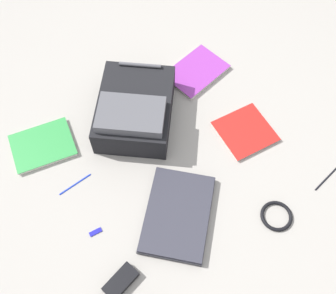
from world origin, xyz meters
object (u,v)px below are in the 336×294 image
at_px(backpack, 135,109).
at_px(pen_black, 75,184).
at_px(cable_coil, 276,216).
at_px(usb_stick, 95,232).
at_px(pen_blue, 326,179).
at_px(power_brick, 121,282).
at_px(book_blue, 245,132).
at_px(book_comic, 43,145).
at_px(laptop, 178,214).
at_px(book_red, 196,72).

height_order(backpack, pen_black, backpack).
distance_m(cable_coil, usb_stick, 0.71).
bearing_deg(pen_blue, backpack, 31.59).
height_order(backpack, power_brick, backpack).
distance_m(book_blue, book_comic, 0.88).
distance_m(backpack, cable_coil, 0.73).
height_order(laptop, cable_coil, laptop).
distance_m(pen_black, usb_stick, 0.23).
xyz_separation_m(laptop, pen_black, (0.36, 0.25, -0.01)).
xyz_separation_m(backpack, pen_blue, (-0.72, -0.44, -0.07)).
distance_m(book_comic, pen_blue, 1.20).
relative_size(book_red, power_brick, 2.27).
relative_size(book_red, book_comic, 0.99).
relative_size(power_brick, pen_black, 0.88).
height_order(laptop, usb_stick, laptop).
bearing_deg(pen_blue, book_red, 4.55).
xyz_separation_m(power_brick, usb_stick, (0.22, -0.03, -0.01)).
bearing_deg(backpack, cable_coil, -166.92).
xyz_separation_m(cable_coil, power_brick, (0.17, 0.62, 0.01)).
height_order(book_red, book_comic, book_red).
relative_size(book_comic, pen_blue, 2.05).
distance_m(backpack, pen_black, 0.40).
bearing_deg(book_blue, pen_black, 71.17).
bearing_deg(book_red, backpack, 95.72).
height_order(laptop, book_blue, laptop).
distance_m(book_blue, usb_stick, 0.76).
relative_size(cable_coil, pen_black, 0.85).
relative_size(book_comic, pen_black, 2.02).
height_order(book_red, pen_black, book_red).
bearing_deg(laptop, power_brick, 102.94).
height_order(power_brick, pen_black, power_brick).
height_order(pen_blue, usb_stick, same).
bearing_deg(book_red, laptop, 134.23).
distance_m(power_brick, pen_blue, 0.92).
height_order(book_comic, power_brick, power_brick).
height_order(book_blue, book_comic, book_comic).
distance_m(laptop, book_red, 0.73).
xyz_separation_m(laptop, book_red, (0.51, -0.52, -0.01)).
xyz_separation_m(book_blue, pen_black, (0.25, 0.72, -0.00)).
xyz_separation_m(book_blue, power_brick, (-0.19, 0.79, 0.01)).
relative_size(power_brick, pen_blue, 0.89).
bearing_deg(book_red, power_brick, 124.57).
distance_m(book_comic, cable_coil, 1.01).
height_order(book_red, cable_coil, book_red).
bearing_deg(pen_black, pen_blue, -126.72).
xyz_separation_m(pen_black, usb_stick, (-0.22, 0.04, 0.00)).
distance_m(laptop, book_comic, 0.65).
bearing_deg(book_comic, pen_blue, -135.47).
distance_m(laptop, pen_blue, 0.63).
distance_m(book_blue, pen_blue, 0.39).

